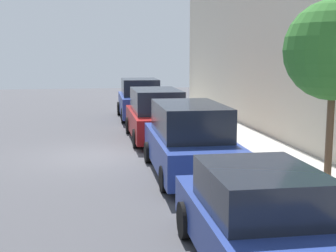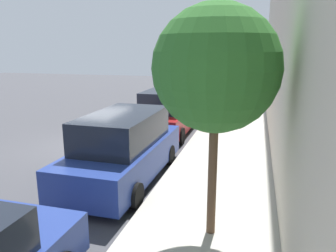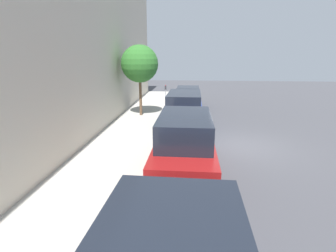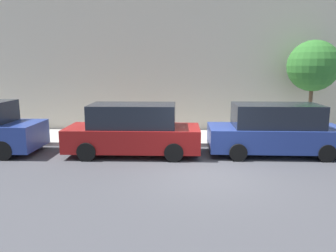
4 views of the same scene
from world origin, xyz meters
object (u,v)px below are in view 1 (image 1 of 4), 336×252
object	(u,v)px
parked_sedan_nearest	(261,223)
parked_suv_fourth	(140,100)
parked_minivan_third	(156,115)
street_tree	(334,51)
parked_minivan_second	(189,140)

from	to	relation	value
parked_sedan_nearest	parked_suv_fourth	distance (m)	16.92
parked_minivan_third	street_tree	xyz separation A→B (m)	(2.89, -7.58, 2.34)
parked_suv_fourth	street_tree	bearing A→B (deg)	-78.12
parked_sedan_nearest	parked_minivan_second	distance (m)	5.69
parked_sedan_nearest	street_tree	distance (m)	5.12
parked_minivan_third	parked_suv_fourth	xyz separation A→B (m)	(0.04, 5.95, 0.01)
street_tree	parked_minivan_second	bearing A→B (deg)	139.99
parked_sedan_nearest	street_tree	size ratio (longest dim) A/B	1.07
street_tree	parked_minivan_third	bearing A→B (deg)	110.88
parked_sedan_nearest	parked_minivan_third	bearing A→B (deg)	90.03
parked_sedan_nearest	street_tree	xyz separation A→B (m)	(2.88, 3.38, 2.54)
parked_minivan_second	parked_sedan_nearest	bearing A→B (deg)	-91.40
parked_minivan_second	parked_minivan_third	world-z (taller)	same
parked_sedan_nearest	parked_suv_fourth	xyz separation A→B (m)	(0.04, 16.91, 0.21)
parked_suv_fourth	street_tree	size ratio (longest dim) A/B	1.14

